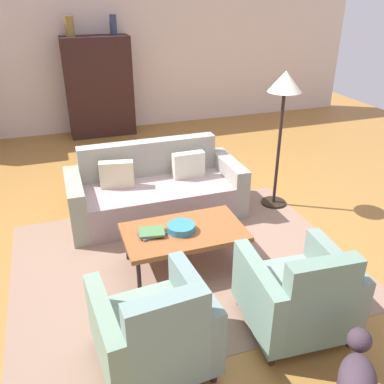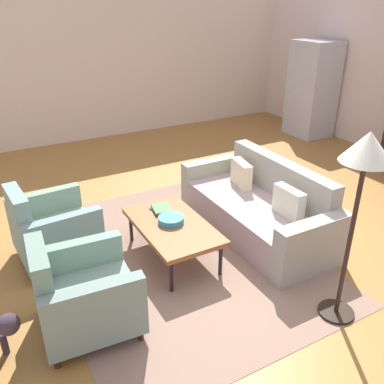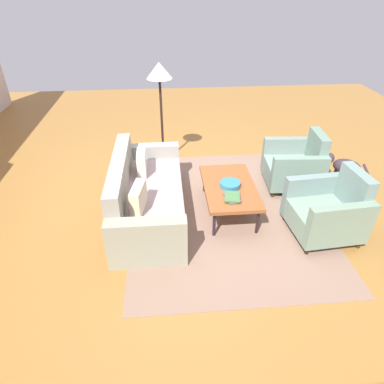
{
  "view_description": "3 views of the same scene",
  "coord_description": "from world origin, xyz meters",
  "px_view_note": "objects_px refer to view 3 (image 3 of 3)",
  "views": [
    {
      "loc": [
        -1.4,
        -3.97,
        2.59
      ],
      "look_at": [
        -0.16,
        -0.35,
        0.68
      ],
      "focal_mm": 38.8,
      "sensor_mm": 36.0,
      "label": 1
    },
    {
      "loc": [
        3.09,
        -2.29,
        2.62
      ],
      "look_at": [
        -0.28,
        -0.42,
        0.77
      ],
      "focal_mm": 38.42,
      "sensor_mm": 36.0,
      "label": 2
    },
    {
      "loc": [
        -4.16,
        0.22,
        2.83
      ],
      "look_at": [
        -0.63,
        -0.09,
        0.53
      ],
      "focal_mm": 31.33,
      "sensor_mm": 36.0,
      "label": 3
    }
  ],
  "objects_px": {
    "coffee_table": "(229,188)",
    "dog": "(344,166)",
    "couch": "(143,197)",
    "armchair_right": "(297,166)",
    "armchair_left": "(329,211)",
    "book_stack": "(232,197)",
    "floor_lamp": "(160,81)",
    "fruit_bowl": "(230,184)"
  },
  "relations": [
    {
      "from": "dog",
      "to": "floor_lamp",
      "type": "bearing_deg",
      "value": 19.7
    },
    {
      "from": "armchair_right",
      "to": "floor_lamp",
      "type": "relative_size",
      "value": 0.51
    },
    {
      "from": "coffee_table",
      "to": "dog",
      "type": "bearing_deg",
      "value": -73.7
    },
    {
      "from": "armchair_right",
      "to": "dog",
      "type": "bearing_deg",
      "value": -88.42
    },
    {
      "from": "fruit_bowl",
      "to": "armchair_right",
      "type": "bearing_deg",
      "value": -61.84
    },
    {
      "from": "armchair_left",
      "to": "couch",
      "type": "bearing_deg",
      "value": 71.25
    },
    {
      "from": "dog",
      "to": "fruit_bowl",
      "type": "bearing_deg",
      "value": 55.82
    },
    {
      "from": "coffee_table",
      "to": "book_stack",
      "type": "relative_size",
      "value": 4.25
    },
    {
      "from": "armchair_left",
      "to": "book_stack",
      "type": "height_order",
      "value": "armchair_left"
    },
    {
      "from": "coffee_table",
      "to": "floor_lamp",
      "type": "distance_m",
      "value": 2.07
    },
    {
      "from": "armchair_left",
      "to": "book_stack",
      "type": "bearing_deg",
      "value": 72.48
    },
    {
      "from": "armchair_left",
      "to": "book_stack",
      "type": "relative_size",
      "value": 3.12
    },
    {
      "from": "couch",
      "to": "coffee_table",
      "type": "xyz_separation_m",
      "value": [
        -0.0,
        -1.19,
        0.09
      ]
    },
    {
      "from": "book_stack",
      "to": "floor_lamp",
      "type": "height_order",
      "value": "floor_lamp"
    },
    {
      "from": "fruit_bowl",
      "to": "book_stack",
      "type": "xyz_separation_m",
      "value": [
        -0.29,
        0.03,
        -0.01
      ]
    },
    {
      "from": "coffee_table",
      "to": "dog",
      "type": "height_order",
      "value": "dog"
    },
    {
      "from": "book_stack",
      "to": "fruit_bowl",
      "type": "bearing_deg",
      "value": -4.97
    },
    {
      "from": "coffee_table",
      "to": "book_stack",
      "type": "distance_m",
      "value": 0.33
    },
    {
      "from": "armchair_right",
      "to": "dog",
      "type": "relative_size",
      "value": 1.5
    },
    {
      "from": "couch",
      "to": "dog",
      "type": "distance_m",
      "value": 3.16
    },
    {
      "from": "dog",
      "to": "armchair_right",
      "type": "bearing_deg",
      "value": 36.2
    },
    {
      "from": "armchair_left",
      "to": "floor_lamp",
      "type": "bearing_deg",
      "value": 39.49
    },
    {
      "from": "coffee_table",
      "to": "floor_lamp",
      "type": "bearing_deg",
      "value": 30.18
    },
    {
      "from": "couch",
      "to": "armchair_right",
      "type": "distance_m",
      "value": 2.43
    },
    {
      "from": "book_stack",
      "to": "dog",
      "type": "bearing_deg",
      "value": -65.62
    },
    {
      "from": "armchair_right",
      "to": "book_stack",
      "type": "height_order",
      "value": "armchair_right"
    },
    {
      "from": "armchair_left",
      "to": "dog",
      "type": "relative_size",
      "value": 1.5
    },
    {
      "from": "armchair_left",
      "to": "armchair_right",
      "type": "xyz_separation_m",
      "value": [
        1.19,
        -0.0,
        0.0
      ]
    },
    {
      "from": "coffee_table",
      "to": "armchair_left",
      "type": "distance_m",
      "value": 1.31
    },
    {
      "from": "fruit_bowl",
      "to": "dog",
      "type": "bearing_deg",
      "value": -72.91
    },
    {
      "from": "armchair_right",
      "to": "book_stack",
      "type": "distance_m",
      "value": 1.51
    },
    {
      "from": "coffee_table",
      "to": "fruit_bowl",
      "type": "height_order",
      "value": "fruit_bowl"
    },
    {
      "from": "armchair_left",
      "to": "book_stack",
      "type": "xyz_separation_m",
      "value": [
        0.27,
        1.19,
        0.09
      ]
    },
    {
      "from": "armchair_right",
      "to": "floor_lamp",
      "type": "height_order",
      "value": "floor_lamp"
    },
    {
      "from": "coffee_table",
      "to": "armchair_right",
      "type": "bearing_deg",
      "value": -62.96
    },
    {
      "from": "couch",
      "to": "armchair_right",
      "type": "relative_size",
      "value": 2.39
    },
    {
      "from": "fruit_bowl",
      "to": "coffee_table",
      "type": "bearing_deg",
      "value": 0.0
    },
    {
      "from": "coffee_table",
      "to": "couch",
      "type": "bearing_deg",
      "value": 89.98
    },
    {
      "from": "fruit_bowl",
      "to": "floor_lamp",
      "type": "bearing_deg",
      "value": 29.71
    },
    {
      "from": "coffee_table",
      "to": "armchair_left",
      "type": "xyz_separation_m",
      "value": [
        -0.59,
        -1.17,
        -0.03
      ]
    },
    {
      "from": "book_stack",
      "to": "dog",
      "type": "xyz_separation_m",
      "value": [
        0.88,
        -1.95,
        -0.12
      ]
    },
    {
      "from": "armchair_left",
      "to": "book_stack",
      "type": "distance_m",
      "value": 1.23
    }
  ]
}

